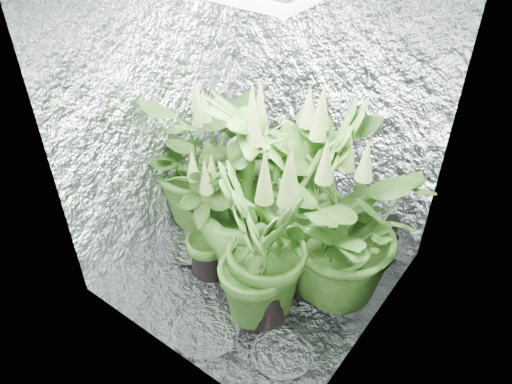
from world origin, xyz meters
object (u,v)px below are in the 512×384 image
at_px(circulation_fan, 384,240).
at_px(plant_b, 261,182).
at_px(plant_c, 314,193).
at_px(plant_e, 336,227).
at_px(plant_d, 248,192).
at_px(plant_f, 208,218).
at_px(plant_g, 262,250).
at_px(plant_a, 206,159).

bearing_deg(circulation_fan, plant_b, -138.90).
relative_size(plant_c, circulation_fan, 3.70).
bearing_deg(plant_e, plant_d, -169.59).
xyz_separation_m(plant_c, plant_e, (0.24, -0.14, -0.05)).
bearing_deg(plant_f, plant_e, 21.76).
height_order(plant_e, plant_f, plant_e).
distance_m(plant_c, plant_d, 0.41).
height_order(plant_e, plant_g, plant_g).
height_order(plant_b, circulation_fan, plant_b).
height_order(plant_f, plant_g, plant_g).
height_order(plant_b, plant_f, plant_f).
distance_m(plant_a, plant_e, 1.09).
bearing_deg(plant_a, plant_e, -4.52).
bearing_deg(plant_e, plant_b, 161.37).
bearing_deg(plant_a, plant_d, -19.98).
relative_size(plant_c, plant_e, 1.11).
relative_size(plant_a, plant_b, 1.23).
xyz_separation_m(plant_a, plant_g, (0.84, -0.49, -0.01)).
bearing_deg(circulation_fan, plant_d, -115.04).
bearing_deg(plant_b, circulation_fan, 17.88).
bearing_deg(circulation_fan, plant_a, -137.27).
xyz_separation_m(plant_g, circulation_fan, (0.37, 0.92, -0.40)).
bearing_deg(plant_e, circulation_fan, 75.74).
distance_m(plant_a, circulation_fan, 1.35).
bearing_deg(plant_a, plant_b, 23.18).
height_order(plant_b, plant_d, plant_d).
xyz_separation_m(plant_b, circulation_fan, (0.85, 0.27, -0.28)).
bearing_deg(plant_d, plant_b, 114.14).
bearing_deg(plant_c, circulation_fan, 45.23).
height_order(plant_a, plant_f, plant_a).
xyz_separation_m(plant_f, plant_g, (0.50, -0.11, 0.10)).
xyz_separation_m(plant_a, plant_e, (1.08, -0.09, -0.00)).
distance_m(plant_b, plant_c, 0.52).
distance_m(plant_b, plant_g, 0.81).
relative_size(plant_f, circulation_fan, 2.78).
relative_size(plant_f, plant_g, 0.83).
distance_m(plant_b, circulation_fan, 0.93).
relative_size(plant_a, plant_d, 0.89).
xyz_separation_m(plant_a, plant_c, (0.84, 0.06, 0.05)).
xyz_separation_m(plant_b, plant_c, (0.48, -0.10, 0.18)).
height_order(plant_d, circulation_fan, plant_d).
bearing_deg(plant_a, plant_f, -47.76).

